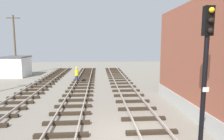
# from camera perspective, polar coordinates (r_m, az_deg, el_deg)

# --- Properties ---
(ground_plane) EXTENTS (80.00, 80.00, 0.00)m
(ground_plane) POSITION_cam_1_polar(r_m,az_deg,el_deg) (9.40, 4.93, -19.02)
(ground_plane) COLOR gray
(track_near_building) EXTENTS (2.50, 51.59, 0.32)m
(track_near_building) POSITION_cam_1_polar(r_m,az_deg,el_deg) (9.58, 11.97, -17.77)
(track_near_building) COLOR #2D2319
(track_near_building) RESTS_ON ground
(track_centre) EXTENTS (2.50, 51.59, 0.32)m
(track_centre) POSITION_cam_1_polar(r_m,az_deg,el_deg) (9.41, -15.13, -18.40)
(track_centre) COLOR #2D2319
(track_centre) RESTS_ON ground
(signal_mast) EXTENTS (0.36, 0.40, 5.65)m
(signal_mast) POSITION_cam_1_polar(r_m,az_deg,el_deg) (8.07, 26.56, 2.01)
(signal_mast) COLOR black
(signal_mast) RESTS_ON ground
(control_hut) EXTENTS (3.00, 3.80, 2.76)m
(control_hut) POSITION_cam_1_polar(r_m,az_deg,el_deg) (28.58, -27.03, 1.02)
(control_hut) COLOR silver
(control_hut) RESTS_ON ground
(parked_car_green) EXTENTS (4.20, 2.04, 1.76)m
(parked_car_green) POSITION_cam_1_polar(r_m,az_deg,el_deg) (33.52, -30.23, 0.82)
(parked_car_green) COLOR #1E6B38
(parked_car_green) RESTS_ON ground
(utility_pole_far) EXTENTS (1.80, 0.24, 8.37)m
(utility_pole_far) POSITION_cam_1_polar(r_m,az_deg,el_deg) (29.98, -27.42, 6.99)
(utility_pole_far) COLOR brown
(utility_pole_far) RESTS_ON ground
(track_worker_foreground) EXTENTS (0.40, 0.40, 1.87)m
(track_worker_foreground) POSITION_cam_1_polar(r_m,az_deg,el_deg) (21.37, -10.64, -1.44)
(track_worker_foreground) COLOR #262D4C
(track_worker_foreground) RESTS_ON ground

